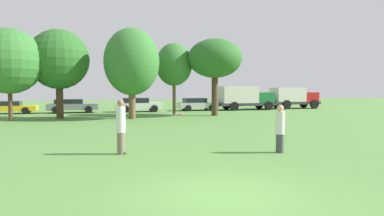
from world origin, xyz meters
name	(u,v)px	position (x,y,z in m)	size (l,w,h in m)	color
ground_plane	(224,196)	(0.00, 0.00, 0.00)	(120.00, 120.00, 0.00)	#54843D
person_thrower	(121,126)	(-1.76, 5.39, 0.98)	(0.32, 0.32, 1.91)	#726651
person_catcher	(280,128)	(3.73, 4.11, 0.88)	(0.32, 0.32, 1.72)	#3F3F47
frisbee	(180,115)	(0.23, 4.88, 1.38)	(0.30, 0.29, 0.13)	#F21E72
tree_0	(9,61)	(-8.19, 19.80, 4.16)	(4.54, 4.54, 6.43)	#473323
tree_1	(59,60)	(-5.06, 20.89, 4.41)	(4.45, 4.45, 6.66)	#473323
tree_2	(132,62)	(0.15, 19.23, 4.23)	(4.10, 4.10, 6.74)	brown
tree_3	(174,65)	(3.97, 21.84, 4.26)	(3.06, 3.06, 6.07)	brown
tree_4	(215,59)	(7.10, 20.39, 4.71)	(4.50, 4.50, 6.37)	#473323
parked_car_yellow	(9,107)	(-9.90, 27.37, 0.61)	(4.51, 1.88, 1.14)	gold
parked_car_grey	(72,105)	(-4.54, 27.12, 0.68)	(4.51, 2.04, 1.27)	slate
parked_car_white	(138,105)	(1.53, 26.76, 0.70)	(4.41, 1.89, 1.35)	silver
parked_car_silver	(197,104)	(7.54, 27.02, 0.66)	(3.99, 2.01, 1.28)	#B2B2B7
delivery_truck_green	(244,97)	(12.64, 26.70, 1.34)	(6.22, 2.40, 2.47)	#2D2D33
delivery_truck_red	(293,97)	(18.90, 27.33, 1.29)	(5.61, 2.32, 2.34)	#2D2D33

